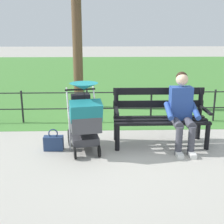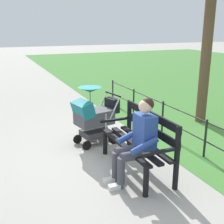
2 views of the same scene
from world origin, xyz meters
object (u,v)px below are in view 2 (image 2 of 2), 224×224
park_bench (141,139)px  handbag (89,129)px  person_on_bench (138,139)px  stroller (94,115)px

park_bench → handbag: park_bench is taller
person_on_bench → handbag: 2.20m
park_bench → person_on_bench: 0.42m
stroller → park_bench: bearing=-165.5°
park_bench → person_on_bench: person_on_bench is taller
park_bench → stroller: (1.29, 0.33, 0.07)m
person_on_bench → park_bench: bearing=-35.0°
person_on_bench → stroller: (1.60, 0.11, -0.08)m
park_bench → person_on_bench: (-0.32, 0.22, 0.15)m
person_on_bench → stroller: 1.61m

